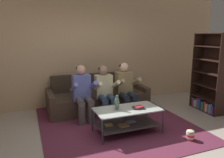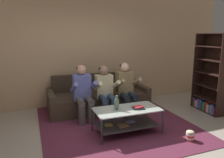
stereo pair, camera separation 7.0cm
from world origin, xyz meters
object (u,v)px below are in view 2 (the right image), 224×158
Objects in this scene: couch at (98,98)px; popcorn_tub at (190,136)px; person_seated_middle at (105,90)px; person_seated_right at (126,87)px; coffee_table at (127,117)px; vase at (117,103)px; book_stack at (138,107)px; person_seated_left at (83,91)px; bookshelf at (211,82)px.

popcorn_tub is (1.01, -2.21, -0.18)m from couch.
popcorn_tub is (1.01, -1.63, -0.54)m from person_seated_middle.
person_seated_middle is 0.51m from person_seated_right.
couch is at bearing 93.66° from coffee_table.
couch reaches higher than vase.
coffee_table is 0.28m from book_stack.
person_seated_left is at bearing 114.72° from vase.
person_seated_left reaches higher than popcorn_tub.
couch is at bearing 86.38° from vase.
couch is at bearing 131.52° from person_seated_right.
person_seated_right is 1.09m from vase.
bookshelf reaches higher than couch.
person_seated_left is at bearing 170.15° from bookshelf.
popcorn_tub is at bearing -58.29° from person_seated_middle.
bookshelf is (2.61, 0.38, 0.12)m from vase.
vase is at bearing -123.73° from person_seated_right.
book_stack is (0.40, -0.09, -0.11)m from vase.
person_seated_right is at bearing -48.48° from couch.
person_seated_right reaches higher than popcorn_tub.
vase is (-0.19, 0.04, 0.29)m from coffee_table.
book_stack is at bearing 137.53° from popcorn_tub.
person_seated_left is at bearing 122.86° from coffee_table.
bookshelf is 1.97m from popcorn_tub.
vase is 2.64m from bookshelf.
book_stack is at bearing -12.88° from vase.
couch is 2.01× the size of person_seated_right.
bookshelf reaches higher than person_seated_middle.
vase is (-0.09, -1.48, 0.33)m from couch.
vase is at bearing 146.44° from popcorn_tub.
person_seated_right is (0.51, -0.58, 0.38)m from couch.
couch is 12.67× the size of popcorn_tub.
bookshelf is (2.20, 0.47, 0.23)m from book_stack.
person_seated_right is at bearing 78.68° from book_stack.
person_seated_right is at bearing 0.42° from person_seated_middle.
person_seated_left is 1.00m from vase.
person_seated_right is 0.98× the size of coffee_table.
person_seated_middle is 1.05m from book_stack.
person_seated_middle is (0.00, -0.58, 0.36)m from couch.
vase is 0.43m from book_stack.
book_stack is 2.26m from bookshelf.
person_seated_middle is (0.51, -0.00, -0.02)m from person_seated_left.
couch is at bearing 90.00° from person_seated_middle.
person_seated_middle is at bearing -90.00° from couch.
vase reaches higher than popcorn_tub.
person_seated_left is at bearing 129.47° from book_stack.
person_seated_right is 2.07m from bookshelf.
coffee_table is at bearing -10.65° from vase.
couch is at bearing 101.17° from book_stack.
coffee_table is (0.10, -0.94, -0.32)m from person_seated_middle.
couch is 9.97× the size of book_stack.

